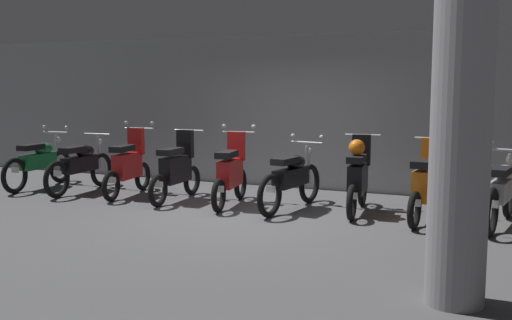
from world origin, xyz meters
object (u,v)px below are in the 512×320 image
at_px(motorbike_slot_1, 81,165).
at_px(support_pillar, 460,145).
at_px(motorbike_slot_0, 39,162).
at_px(motorbike_slot_4, 231,173).
at_px(motorbike_slot_3, 177,170).
at_px(motorbike_slot_5, 292,178).
at_px(motorbike_slot_7, 425,185).
at_px(motorbike_slot_8, 502,191).
at_px(motorbike_slot_6, 358,176).
at_px(motorbike_slot_2, 128,166).

relative_size(motorbike_slot_1, support_pillar, 0.68).
relative_size(motorbike_slot_0, motorbike_slot_4, 1.16).
bearing_deg(support_pillar, motorbike_slot_3, 145.65).
xyz_separation_m(motorbike_slot_0, motorbike_slot_3, (3.05, -0.09, 0.03)).
bearing_deg(motorbike_slot_5, support_pillar, -50.40).
distance_m(motorbike_slot_0, motorbike_slot_7, 7.12).
bearing_deg(motorbike_slot_8, motorbike_slot_4, -178.33).
height_order(motorbike_slot_1, motorbike_slot_8, motorbike_slot_8).
xyz_separation_m(motorbike_slot_6, motorbike_slot_8, (2.04, -0.11, -0.07)).
height_order(motorbike_slot_6, motorbike_slot_8, motorbike_slot_6).
distance_m(motorbike_slot_3, motorbike_slot_7, 4.07).
distance_m(motorbike_slot_2, motorbike_slot_8, 6.11).
xyz_separation_m(motorbike_slot_1, motorbike_slot_8, (7.12, 0.07, 0.00)).
distance_m(motorbike_slot_4, motorbike_slot_8, 4.08).
height_order(motorbike_slot_0, motorbike_slot_2, motorbike_slot_2).
height_order(motorbike_slot_3, motorbike_slot_7, same).
relative_size(motorbike_slot_5, motorbike_slot_6, 1.15).
distance_m(motorbike_slot_0, support_pillar, 8.56).
bearing_deg(motorbike_slot_8, support_pillar, -95.27).
distance_m(motorbike_slot_5, motorbike_slot_8, 3.05).
relative_size(motorbike_slot_1, motorbike_slot_2, 1.16).
bearing_deg(motorbike_slot_5, motorbike_slot_0, 179.50).
bearing_deg(motorbike_slot_8, motorbike_slot_0, -179.86).
distance_m(motorbike_slot_3, motorbike_slot_5, 2.04).
xyz_separation_m(motorbike_slot_0, support_pillar, (7.82, -3.35, 0.94)).
relative_size(motorbike_slot_3, motorbike_slot_4, 1.00).
height_order(motorbike_slot_0, motorbike_slot_6, motorbike_slot_6).
relative_size(motorbike_slot_7, support_pillar, 0.59).
height_order(motorbike_slot_1, motorbike_slot_4, motorbike_slot_4).
height_order(motorbike_slot_0, motorbike_slot_7, motorbike_slot_7).
relative_size(motorbike_slot_5, support_pillar, 0.68).
xyz_separation_m(motorbike_slot_4, motorbike_slot_7, (3.06, 0.07, -0.00)).
bearing_deg(support_pillar, motorbike_slot_0, 156.80).
xyz_separation_m(motorbike_slot_2, motorbike_slot_8, (6.11, 0.04, -0.04)).
bearing_deg(motorbike_slot_2, motorbike_slot_7, -0.11).
relative_size(motorbike_slot_1, motorbike_slot_6, 1.16).
bearing_deg(motorbike_slot_4, motorbike_slot_6, 6.37).
relative_size(motorbike_slot_8, support_pillar, 0.68).
height_order(motorbike_slot_1, motorbike_slot_6, motorbike_slot_6).
height_order(motorbike_slot_2, support_pillar, support_pillar).
relative_size(motorbike_slot_3, motorbike_slot_6, 1.00).
height_order(motorbike_slot_6, support_pillar, support_pillar).
xyz_separation_m(motorbike_slot_3, support_pillar, (4.77, -3.26, 0.91)).
distance_m(motorbike_slot_2, support_pillar, 6.75).
bearing_deg(motorbike_slot_7, support_pillar, -78.02).
distance_m(motorbike_slot_4, support_pillar, 5.06).
relative_size(motorbike_slot_1, motorbike_slot_5, 1.01).
xyz_separation_m(motorbike_slot_4, motorbike_slot_8, (4.07, 0.12, -0.04)).
relative_size(motorbike_slot_4, support_pillar, 0.59).
distance_m(motorbike_slot_1, motorbike_slot_4, 3.04).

